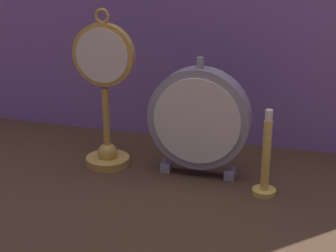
% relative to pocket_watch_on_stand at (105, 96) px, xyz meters
% --- Properties ---
extents(ground_plane, '(4.00, 4.00, 0.00)m').
position_rel_pocket_watch_on_stand_xyz_m(ground_plane, '(0.14, -0.13, -0.15)').
color(ground_plane, '#422D1E').
extents(pocket_watch_on_stand, '(0.12, 0.09, 0.32)m').
position_rel_pocket_watch_on_stand_xyz_m(pocket_watch_on_stand, '(0.00, 0.00, 0.00)').
color(pocket_watch_on_stand, gold).
rests_on(pocket_watch_on_stand, ground_plane).
extents(mantel_clock_silver, '(0.20, 0.04, 0.24)m').
position_rel_pocket_watch_on_stand_xyz_m(mantel_clock_silver, '(0.19, 0.01, -0.03)').
color(mantel_clock_silver, gray).
rests_on(mantel_clock_silver, ground_plane).
extents(brass_candlestick, '(0.04, 0.04, 0.16)m').
position_rel_pocket_watch_on_stand_xyz_m(brass_candlestick, '(0.33, -0.04, -0.09)').
color(brass_candlestick, gold).
rests_on(brass_candlestick, ground_plane).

